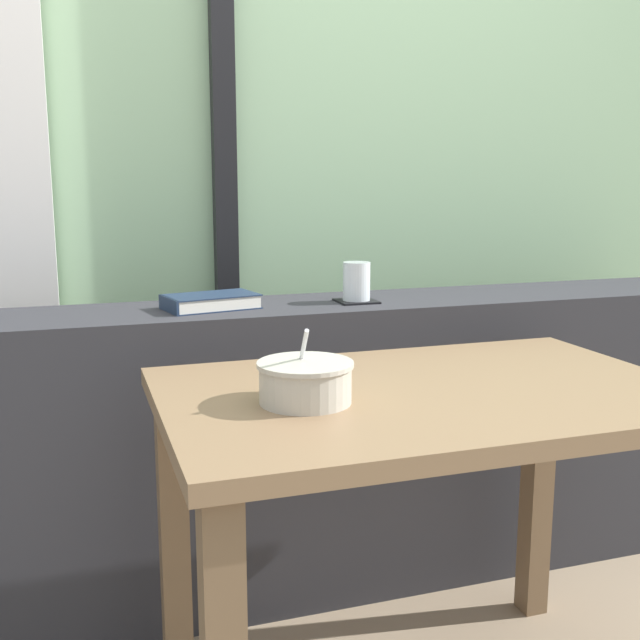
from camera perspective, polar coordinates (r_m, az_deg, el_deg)
outdoor_backdrop at (r=2.51m, az=-4.92°, el=17.38°), size 4.80×0.08×2.80m
window_divider_post at (r=2.41m, az=-7.29°, el=15.24°), size 0.07×0.05×2.60m
dark_console_ledge at (r=2.06m, az=-0.68°, el=-9.49°), size 2.80×0.33×0.78m
breakfast_table at (r=1.50m, az=7.92°, el=-9.57°), size 1.01×0.65×0.71m
coaster_square at (r=1.98m, az=2.75°, el=1.43°), size 0.10×0.10×0.00m
juice_glass at (r=1.97m, az=2.76°, el=2.76°), size 0.07×0.07×0.10m
closed_book at (r=1.89m, az=-8.26°, el=1.38°), size 0.24×0.17×0.04m
soup_bowl at (r=1.34m, az=-1.11°, el=-4.74°), size 0.17×0.17×0.14m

